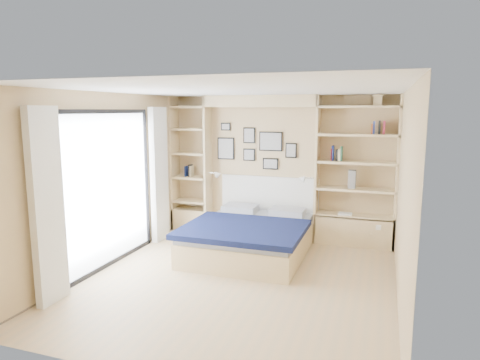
% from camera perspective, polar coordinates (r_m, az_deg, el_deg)
% --- Properties ---
extents(ground, '(4.50, 4.50, 0.00)m').
position_cam_1_polar(ground, '(5.87, -0.22, -13.21)').
color(ground, tan).
rests_on(ground, ground).
extents(room_shell, '(4.50, 4.50, 4.50)m').
position_cam_1_polar(room_shell, '(7.09, 0.79, -0.21)').
color(room_shell, tan).
rests_on(room_shell, ground).
extents(bed, '(1.79, 2.25, 1.07)m').
position_cam_1_polar(bed, '(6.82, 1.44, -7.46)').
color(bed, beige).
rests_on(bed, ground).
extents(photo_gallery, '(1.48, 0.02, 0.82)m').
position_cam_1_polar(photo_gallery, '(7.71, 1.93, 4.51)').
color(photo_gallery, black).
rests_on(photo_gallery, ground).
extents(reading_lamps, '(1.92, 0.12, 0.15)m').
position_cam_1_polar(reading_lamps, '(7.51, 2.53, 0.51)').
color(reading_lamps, silver).
rests_on(reading_lamps, ground).
extents(shelf_decor, '(3.50, 0.23, 2.03)m').
position_cam_1_polar(shelf_decor, '(7.26, 12.71, 4.45)').
color(shelf_decor, '#A51E1E').
rests_on(shelf_decor, ground).
extents(deck, '(3.20, 4.00, 0.05)m').
position_cam_1_polar(deck, '(7.75, -26.62, -8.58)').
color(deck, brown).
rests_on(deck, ground).
extents(deck_chair, '(0.69, 0.98, 0.90)m').
position_cam_1_polar(deck_chair, '(8.23, -24.29, -4.28)').
color(deck_chair, tan).
rests_on(deck_chair, ground).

